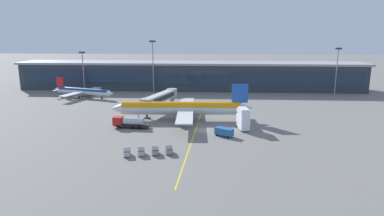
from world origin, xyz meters
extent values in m
plane|color=slate|center=(0.00, 0.00, 0.00)|extent=(700.00, 700.00, 0.00)
cube|color=yellow|center=(-1.92, 2.00, 0.00)|extent=(3.90, 79.93, 0.01)
cube|color=#2D333D|center=(-8.47, 72.75, 6.21)|extent=(166.41, 18.17, 12.41)
cube|color=#1E2D42|center=(-8.47, 63.60, 6.83)|extent=(161.41, 0.16, 6.95)
cube|color=#99999E|center=(-8.47, 72.75, 12.91)|extent=(169.74, 18.53, 1.00)
cylinder|color=silver|center=(-7.23, 11.00, 3.82)|extent=(38.52, 5.87, 3.97)
cylinder|color=orange|center=(-7.23, 11.00, 4.18)|extent=(37.75, 5.67, 3.81)
cone|color=silver|center=(-27.77, 9.98, 3.82)|extent=(4.15, 3.96, 3.77)
cone|color=silver|center=(13.52, 12.03, 4.22)|extent=(4.92, 3.60, 3.37)
cube|color=#1E51B2|center=(11.44, 11.93, 8.78)|extent=(5.17, 0.62, 5.95)
cube|color=silver|center=(11.14, 7.94, 4.42)|extent=(2.31, 6.44, 0.24)
cube|color=silver|center=(10.74, 15.87, 4.42)|extent=(2.31, 6.44, 0.24)
cube|color=silver|center=(-5.23, 1.05, 3.53)|extent=(5.60, 16.33, 0.40)
cube|color=silver|center=(-6.23, 21.10, 3.53)|extent=(5.60, 16.33, 0.40)
cylinder|color=#939399|center=(-6.37, 3.89, 2.13)|extent=(3.16, 2.33, 2.18)
cylinder|color=#939399|center=(-7.08, 18.16, 2.13)|extent=(3.16, 2.33, 2.18)
cylinder|color=black|center=(-21.02, 10.31, 0.50)|extent=(1.02, 0.45, 1.00)
cylinder|color=slate|center=(-21.02, 10.31, 1.42)|extent=(0.20, 0.20, 1.84)
cylinder|color=black|center=(-4.84, 9.33, 0.50)|extent=(1.02, 0.45, 1.00)
cylinder|color=slate|center=(-4.84, 9.33, 1.42)|extent=(0.20, 0.20, 1.84)
cylinder|color=black|center=(-5.01, 12.90, 0.50)|extent=(1.02, 0.45, 1.00)
cylinder|color=slate|center=(-5.01, 12.90, 1.42)|extent=(0.20, 0.20, 1.84)
cube|color=#B2B7BC|center=(-15.76, 22.38, 5.12)|extent=(8.81, 20.61, 2.80)
cube|color=#232328|center=(-15.71, 22.37, 5.12)|extent=(7.97, 17.49, 1.54)
cube|color=#9EA3A8|center=(-18.72, 12.51, 5.12)|extent=(4.37, 4.10, 2.94)
cylinder|color=#4C4C51|center=(-18.72, 12.51, 1.86)|extent=(0.70, 0.70, 3.72)
cube|color=#262628|center=(-18.72, 12.51, 0.15)|extent=(2.24, 2.24, 0.30)
cylinder|color=gray|center=(-12.79, 32.26, 5.12)|extent=(3.90, 3.90, 3.08)
cylinder|color=gray|center=(-12.79, 32.26, 1.86)|extent=(1.80, 1.80, 3.72)
cube|color=#232326|center=(-20.65, 0.94, 0.75)|extent=(10.15, 3.18, 0.50)
cube|color=#B21E19|center=(-25.04, 1.25, 2.00)|extent=(2.97, 2.69, 2.50)
cube|color=black|center=(-26.30, 1.33, 2.50)|extent=(0.32, 2.31, 1.12)
cylinder|color=#B7BABF|center=(-20.37, 0.93, 2.10)|extent=(6.14, 2.61, 2.20)
cylinder|color=black|center=(-24.57, 0.02, 0.50)|extent=(1.02, 0.42, 1.00)
cylinder|color=black|center=(-24.40, 2.39, 0.50)|extent=(1.02, 0.42, 1.00)
cylinder|color=black|center=(-20.44, -0.26, 0.50)|extent=(1.02, 0.42, 1.00)
cylinder|color=black|center=(-20.27, 2.11, 0.50)|extent=(1.02, 0.42, 1.00)
cylinder|color=black|center=(-18.34, -0.41, 0.50)|extent=(1.02, 0.42, 1.00)
cylinder|color=black|center=(-18.18, 1.96, 0.50)|extent=(1.02, 0.42, 1.00)
cube|color=white|center=(11.76, 1.95, 2.20)|extent=(3.52, 7.11, 3.80)
cube|color=silver|center=(11.82, 1.61, 5.20)|extent=(3.14, 5.41, 2.20)
cylinder|color=black|center=(10.28, 4.12, 0.30)|extent=(0.34, 0.63, 0.60)
cylinder|color=black|center=(12.50, 4.47, 0.30)|extent=(0.34, 0.63, 0.60)
cylinder|color=black|center=(11.02, -0.58, 0.30)|extent=(0.34, 0.63, 0.60)
cylinder|color=black|center=(13.24, -0.23, 0.30)|extent=(0.34, 0.63, 0.60)
cube|color=#285B9E|center=(6.06, -5.38, 1.30)|extent=(5.36, 4.39, 2.00)
cube|color=black|center=(7.13, -6.03, 1.65)|extent=(2.48, 2.52, 0.60)
cylinder|color=black|center=(8.05, -5.48, 0.30)|extent=(0.64, 0.52, 0.60)
cylinder|color=black|center=(7.07, -7.10, 0.30)|extent=(0.64, 0.52, 0.60)
cylinder|color=black|center=(5.06, -3.67, 0.30)|extent=(0.64, 0.52, 0.60)
cylinder|color=black|center=(4.08, -5.29, 0.30)|extent=(0.64, 0.52, 0.60)
cube|color=#B2B7BC|center=(-16.56, -21.75, 0.73)|extent=(2.03, 2.86, 1.10)
cube|color=#333338|center=(-16.56, -21.75, 1.43)|extent=(2.07, 2.92, 0.10)
cylinder|color=black|center=(-17.52, -20.90, 0.18)|extent=(0.20, 0.38, 0.36)
cylinder|color=black|center=(-16.06, -20.57, 0.18)|extent=(0.20, 0.38, 0.36)
cylinder|color=black|center=(-17.07, -22.93, 0.18)|extent=(0.20, 0.38, 0.36)
cylinder|color=black|center=(-15.60, -22.60, 0.18)|extent=(0.20, 0.38, 0.36)
cube|color=#B2B7BC|center=(-13.44, -21.05, 0.73)|extent=(2.03, 2.86, 1.10)
cube|color=#333338|center=(-13.44, -21.05, 1.43)|extent=(2.07, 2.92, 0.10)
cylinder|color=black|center=(-14.40, -20.20, 0.18)|extent=(0.20, 0.38, 0.36)
cylinder|color=black|center=(-12.93, -19.87, 0.18)|extent=(0.20, 0.38, 0.36)
cylinder|color=black|center=(-13.94, -22.23, 0.18)|extent=(0.20, 0.38, 0.36)
cylinder|color=black|center=(-12.48, -21.90, 0.18)|extent=(0.20, 0.38, 0.36)
cube|color=gray|center=(-10.31, -20.35, 0.73)|extent=(2.03, 2.86, 1.10)
cube|color=#333338|center=(-10.31, -20.35, 1.43)|extent=(2.07, 2.92, 0.10)
cylinder|color=black|center=(-11.27, -19.50, 0.18)|extent=(0.20, 0.38, 0.36)
cylinder|color=black|center=(-9.81, -19.18, 0.18)|extent=(0.20, 0.38, 0.36)
cylinder|color=black|center=(-10.82, -21.53, 0.18)|extent=(0.20, 0.38, 0.36)
cylinder|color=black|center=(-9.36, -21.21, 0.18)|extent=(0.20, 0.38, 0.36)
cube|color=gray|center=(-7.19, -19.66, 0.73)|extent=(2.03, 2.86, 1.10)
cube|color=#333338|center=(-7.19, -19.66, 1.43)|extent=(2.07, 2.92, 0.10)
cylinder|color=black|center=(-8.15, -18.81, 0.18)|extent=(0.20, 0.38, 0.36)
cylinder|color=black|center=(-6.69, -18.48, 0.18)|extent=(0.20, 0.38, 0.36)
cylinder|color=black|center=(-7.70, -20.84, 0.18)|extent=(0.20, 0.38, 0.36)
cylinder|color=black|center=(-6.23, -20.51, 0.18)|extent=(0.20, 0.38, 0.36)
cylinder|color=white|center=(-53.03, 46.07, 2.78)|extent=(25.34, 10.05, 2.74)
cylinder|color=navy|center=(-53.03, 46.07, 3.02)|extent=(24.82, 9.80, 2.63)
cone|color=white|center=(-39.84, 42.08, 2.78)|extent=(3.38, 3.28, 2.60)
cone|color=white|center=(-66.36, 50.10, 3.05)|extent=(3.82, 3.18, 2.33)
cube|color=red|center=(-64.83, 49.64, 6.20)|extent=(3.48, 1.28, 4.11)
cube|color=white|center=(-63.56, 52.12, 3.19)|extent=(2.66, 4.62, 0.17)
cube|color=white|center=(-65.14, 46.88, 3.19)|extent=(2.66, 4.62, 0.17)
cube|color=white|center=(-52.12, 52.85, 2.57)|extent=(6.46, 11.32, 0.29)
cube|color=white|center=(-56.03, 39.92, 2.57)|extent=(6.46, 11.32, 0.29)
cylinder|color=#939399|center=(-51.99, 50.79, 1.60)|extent=(2.46, 2.05, 1.51)
cylinder|color=#939399|center=(-54.78, 41.57, 1.60)|extent=(2.46, 2.05, 1.51)
cylinder|color=black|center=(-44.20, 43.39, 0.36)|extent=(0.78, 0.49, 0.73)
cylinder|color=slate|center=(-44.20, 43.39, 1.07)|extent=(0.15, 0.15, 1.41)
cylinder|color=black|center=(-54.15, 47.70, 0.36)|extent=(0.78, 0.49, 0.73)
cylinder|color=slate|center=(-54.15, 47.70, 1.07)|extent=(0.15, 0.15, 1.41)
cylinder|color=black|center=(-54.86, 45.34, 0.36)|extent=(0.78, 0.49, 0.73)
cylinder|color=slate|center=(-54.86, 45.34, 1.07)|extent=(0.15, 0.15, 1.41)
cylinder|color=gray|center=(-24.96, 60.75, 11.67)|extent=(0.44, 0.44, 23.34)
cube|color=#333338|center=(-24.96, 60.75, 23.74)|extent=(2.80, 0.50, 0.80)
cylinder|color=gray|center=(-58.24, 60.75, 9.11)|extent=(0.44, 0.44, 18.23)
cube|color=#333338|center=(-58.24, 60.75, 18.63)|extent=(2.80, 0.50, 0.80)
cylinder|color=gray|center=(58.24, 60.75, 10.16)|extent=(0.44, 0.44, 20.33)
cube|color=#333338|center=(58.24, 60.75, 20.73)|extent=(2.80, 0.50, 0.80)
camera|label=1|loc=(2.80, -92.91, 27.56)|focal=31.24mm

